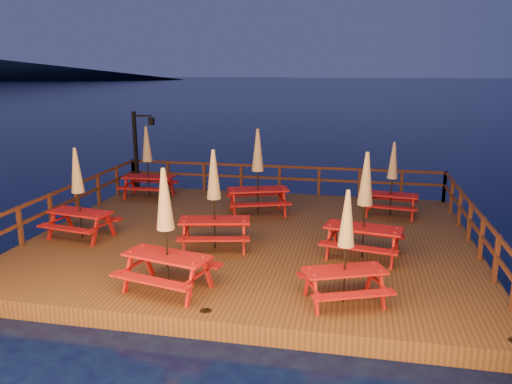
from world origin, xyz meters
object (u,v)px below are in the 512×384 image
at_px(lamp_post, 139,143).
at_px(picnic_table_0, 148,161).
at_px(picnic_table_2, 214,198).
at_px(picnic_table_1, 258,170).

relative_size(lamp_post, picnic_table_0, 1.16).
bearing_deg(lamp_post, picnic_table_2, -51.26).
bearing_deg(picnic_table_0, picnic_table_1, -18.95).
xyz_separation_m(picnic_table_1, picnic_table_2, (-0.48, -3.34, -0.07)).
xyz_separation_m(lamp_post, picnic_table_1, (5.09, -2.40, -0.36)).
xyz_separation_m(lamp_post, picnic_table_2, (4.61, -5.74, -0.44)).
xyz_separation_m(lamp_post, picnic_table_0, (0.78, -1.09, -0.45)).
distance_m(picnic_table_0, picnic_table_1, 4.50).
distance_m(picnic_table_1, picnic_table_2, 3.38).
distance_m(picnic_table_0, picnic_table_2, 6.02).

